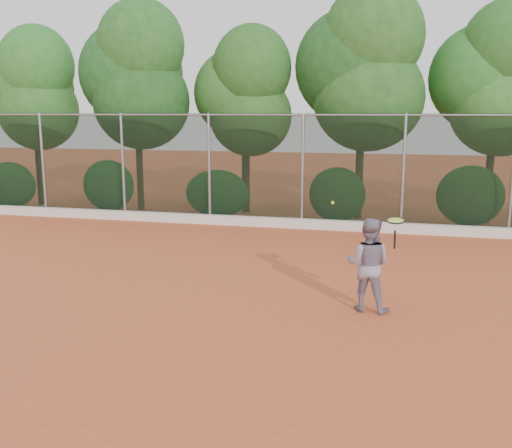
# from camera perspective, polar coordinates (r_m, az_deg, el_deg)

# --- Properties ---
(ground) EXTENTS (80.00, 80.00, 0.00)m
(ground) POSITION_cam_1_polar(r_m,az_deg,el_deg) (11.22, -1.22, -7.24)
(ground) COLOR #CA582F
(ground) RESTS_ON ground
(concrete_curb) EXTENTS (24.00, 0.20, 0.30)m
(concrete_curb) POSITION_cam_1_polar(r_m,az_deg,el_deg) (17.65, 4.49, 0.05)
(concrete_curb) COLOR silver
(concrete_curb) RESTS_ON ground
(tennis_player) EXTENTS (0.92, 0.77, 1.70)m
(tennis_player) POSITION_cam_1_polar(r_m,az_deg,el_deg) (10.43, 11.16, -4.01)
(tennis_player) COLOR gray
(tennis_player) RESTS_ON ground
(chainlink_fence) EXTENTS (24.09, 0.09, 3.50)m
(chainlink_fence) POSITION_cam_1_polar(r_m,az_deg,el_deg) (17.58, 4.67, 5.63)
(chainlink_fence) COLOR black
(chainlink_fence) RESTS_ON ground
(foliage_backdrop) EXTENTS (23.70, 3.63, 7.55)m
(foliage_backdrop) POSITION_cam_1_polar(r_m,az_deg,el_deg) (19.56, 4.11, 13.65)
(foliage_backdrop) COLOR #3C2617
(foliage_backdrop) RESTS_ON ground
(tennis_racket) EXTENTS (0.35, 0.35, 0.56)m
(tennis_racket) POSITION_cam_1_polar(r_m,az_deg,el_deg) (10.08, 13.78, 0.12)
(tennis_racket) COLOR black
(tennis_racket) RESTS_ON ground
(tennis_ball_in_flight) EXTENTS (0.06, 0.06, 0.06)m
(tennis_ball_in_flight) POSITION_cam_1_polar(r_m,az_deg,el_deg) (10.60, 7.67, 2.13)
(tennis_ball_in_flight) COLOR yellow
(tennis_ball_in_flight) RESTS_ON ground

